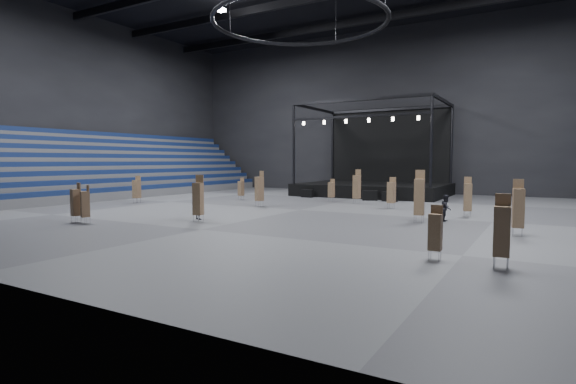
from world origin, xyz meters
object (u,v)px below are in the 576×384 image
Objects in this scene: chair_stack_12 at (85,204)px; chair_stack_13 at (357,186)px; chair_stack_9 at (419,196)px; chair_stack_10 at (518,207)px; chair_stack_11 at (502,230)px; crew_member at (446,208)px; chair_stack_5 at (198,198)px; flight_case_right at (390,197)px; chair_stack_6 at (435,231)px; flight_case_left at (307,193)px; flight_case_mid at (370,196)px; chair_stack_0 at (468,197)px; chair_stack_2 at (331,189)px; man_center at (198,204)px; chair_stack_7 at (391,192)px; chair_stack_4 at (259,188)px; chair_stack_1 at (76,202)px; chair_stack_3 at (241,188)px; stage at (376,181)px; chair_stack_8 at (137,189)px.

chair_stack_13 is at bearing 87.64° from chair_stack_12.
chair_stack_9 reaches higher than chair_stack_10.
chair_stack_11 reaches higher than crew_member.
chair_stack_11 is (15.90, -3.61, -0.11)m from chair_stack_5.
flight_case_right is 0.64× the size of chair_stack_6.
flight_case_mid is at bearing -1.32° from flight_case_left.
chair_stack_12 is at bearing -157.11° from chair_stack_0.
chair_stack_6 is 0.65× the size of chair_stack_9.
chair_stack_5 is 0.90× the size of chair_stack_9.
crew_member is (12.16, 7.26, -0.60)m from chair_stack_5.
chair_stack_2 reaches higher than flight_case_mid.
chair_stack_10 is (16.01, 3.68, -0.03)m from chair_stack_5.
chair_stack_10 is at bearing -151.13° from man_center.
chair_stack_11 is (8.52, -16.00, 0.05)m from chair_stack_7.
chair_stack_4 is at bearing 98.75° from chair_stack_12.
chair_stack_6 is (10.09, -21.56, 0.60)m from flight_case_mid.
chair_stack_1 is at bearing -123.03° from chair_stack_7.
chair_stack_11 is 1.13× the size of chair_stack_12.
flight_case_mid is 0.48× the size of chair_stack_4.
crew_member is at bearing 105.60° from chair_stack_11.
flight_case_right is at bearing 75.31° from chair_stack_4.
flight_case_left is at bearing 129.72° from chair_stack_9.
chair_stack_5 is (-3.70, -18.16, 0.94)m from flight_case_mid.
chair_stack_4 is 1.46× the size of man_center.
chair_stack_2 is at bearing 140.74° from chair_stack_0.
chair_stack_13 is at bearing 14.29° from chair_stack_3.
flight_case_left is 18.39m from chair_stack_9.
chair_stack_2 is at bearing 56.02° from crew_member.
flight_case_mid is 0.53× the size of chair_stack_11.
chair_stack_5 is (5.83, 3.61, 0.20)m from chair_stack_1.
chair_stack_0 is 1.27× the size of chair_stack_3.
chair_stack_6 is 20.85m from chair_stack_13.
stage is 6.24× the size of chair_stack_1.
chair_stack_1 is 0.81m from chair_stack_12.
chair_stack_5 reaches higher than flight_case_mid.
crew_member is (-1.63, 10.66, -0.26)m from chair_stack_6.
chair_stack_8 is at bearing 139.04° from chair_stack_5.
chair_stack_9 is (16.79, 9.50, 0.34)m from chair_stack_1.
chair_stack_8 is (-10.18, -2.83, -0.20)m from chair_stack_4.
crew_member is (-3.74, 10.87, -0.49)m from chair_stack_11.
chair_stack_6 is (11.78, -28.01, -0.42)m from stage.
chair_stack_4 is 0.91× the size of chair_stack_9.
chair_stack_2 is at bearing 94.87° from chair_stack_12.
chair_stack_5 is 1.19× the size of chair_stack_8.
chair_stack_8 reaches higher than crew_member.
chair_stack_9 reaches higher than chair_stack_1.
chair_stack_5 is at bearing -178.59° from chair_stack_10.
chair_stack_9 is (22.96, -0.27, 0.31)m from chair_stack_8.
chair_stack_7 is at bearing 142.70° from chair_stack_0.
flight_case_right is at bearing 38.51° from chair_stack_2.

